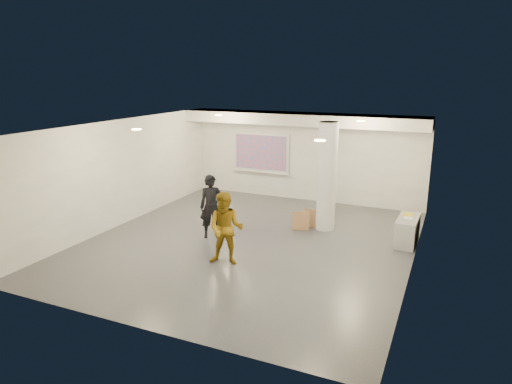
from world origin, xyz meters
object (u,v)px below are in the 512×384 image
at_px(man, 226,229).
at_px(projection_screen, 261,153).
at_px(credenza, 407,231).
at_px(woman, 211,207).
at_px(column, 327,177).

bearing_deg(man, projection_screen, 93.04).
distance_m(credenza, woman, 5.09).
bearing_deg(woman, projection_screen, 63.52).
bearing_deg(projection_screen, credenza, -28.58).
bearing_deg(column, credenza, -6.30).
distance_m(credenza, man, 4.75).
bearing_deg(woman, credenza, -14.59).
relative_size(projection_screen, man, 1.24).
bearing_deg(projection_screen, column, -40.56).
height_order(credenza, woman, woman).
distance_m(projection_screen, woman, 4.58).
relative_size(column, credenza, 2.54).
relative_size(column, projection_screen, 1.43).
distance_m(column, projection_screen, 4.08).
height_order(projection_screen, woman, projection_screen).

